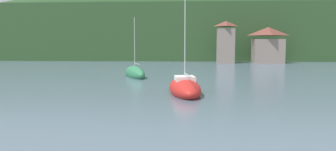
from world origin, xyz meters
TOP-DOWN VIEW (x-y plane):
  - wooded_hillside at (12.93, 128.45)m, footprint 352.00×46.17m
  - shore_building_west at (10.02, 95.40)m, footprint 4.15×3.74m
  - shore_building_westcentral at (20.03, 96.44)m, footprint 7.10×5.93m
  - sailboat_far_1 at (1.08, 46.41)m, footprint 4.04×8.79m
  - sailboat_far_7 at (-6.18, 61.87)m, footprint 4.94×7.89m

SIDE VIEW (x-z plane):
  - sailboat_far_7 at x=-6.18m, z-range -3.98..4.96m
  - sailboat_far_1 at x=1.08m, z-range -4.23..5.27m
  - shore_building_westcentral at x=20.03m, z-range -0.11..8.35m
  - shore_building_west at x=10.02m, z-range -0.13..9.72m
  - wooded_hillside at x=12.93m, z-range -13.13..25.74m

